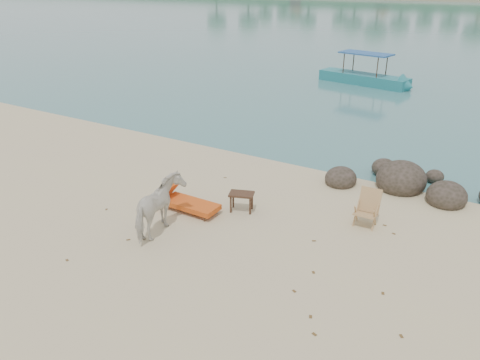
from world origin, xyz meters
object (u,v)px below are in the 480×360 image
object	(u,v)px
cow	(160,209)
boat_near	(366,58)
deck_chair	(366,210)
boulders	(415,185)
lounge_chair	(191,202)
side_table	(242,203)

from	to	relation	value
cow	boat_near	distance (m)	20.66
deck_chair	cow	bearing A→B (deg)	-146.90
boulders	deck_chair	bearing A→B (deg)	-102.47
lounge_chair	boat_near	bearing A→B (deg)	93.99
cow	side_table	xyz separation A→B (m)	(1.14, 2.11, -0.46)
boulders	lounge_chair	bearing A→B (deg)	-137.52
boulders	cow	xyz separation A→B (m)	(-5.00, -6.01, 0.52)
cow	side_table	bearing A→B (deg)	-131.04
boulders	boat_near	size ratio (longest dim) A/B	1.00
side_table	lounge_chair	world-z (taller)	lounge_chair
side_table	deck_chair	distance (m)	3.37
cow	lounge_chair	bearing A→B (deg)	-99.65
boat_near	side_table	bearing A→B (deg)	-72.04
side_table	deck_chair	xyz separation A→B (m)	(3.21, 0.98, 0.20)
deck_chair	lounge_chair	bearing A→B (deg)	-160.98
boulders	deck_chair	world-z (taller)	deck_chair
boulders	side_table	world-z (taller)	boulders
side_table	lounge_chair	distance (m)	1.42
lounge_chair	boat_near	size ratio (longest dim) A/B	0.33
side_table	boat_near	size ratio (longest dim) A/B	0.11
boulders	boat_near	world-z (taller)	boat_near
lounge_chair	deck_chair	distance (m)	4.75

